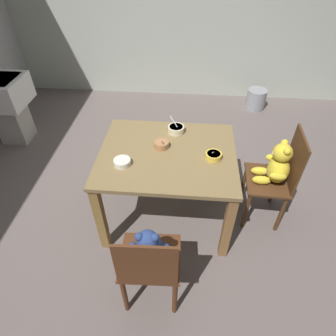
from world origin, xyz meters
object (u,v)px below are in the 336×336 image
Objects in this scene: sink_basin at (5,101)px; teddy_chair_near_front at (149,257)px; porridge_bowl_white_near_left at (122,162)px; metal_pail at (256,99)px; dining_table at (168,164)px; porridge_bowl_yellow_near_right at (213,156)px; teddy_chair_near_right at (276,170)px; porridge_bowl_terracotta_center at (162,144)px; porridge_bowl_cream_far_center at (176,129)px.

teddy_chair_near_front is at bearing -43.87° from sink_basin.
metal_pail is (1.48, 2.33, -0.63)m from porridge_bowl_white_near_left.
dining_table is 0.40m from porridge_bowl_yellow_near_right.
porridge_bowl_white_near_left is at bearing 13.22° from teddy_chair_near_right.
porridge_bowl_terracotta_center is at bearing -1.88° from teddy_chair_near_front.
porridge_bowl_white_near_left is 0.38m from porridge_bowl_terracotta_center.
porridge_bowl_terracotta_center is at bearing -27.00° from sink_basin.
porridge_bowl_cream_far_center reaches higher than porridge_bowl_terracotta_center.
porridge_bowl_yellow_near_right is 1.06× the size of porridge_bowl_terracotta_center.
porridge_bowl_cream_far_center is at bearing 51.03° from porridge_bowl_white_near_left.
teddy_chair_near_front is 1.05× the size of sink_basin.
metal_pail is (0.78, 2.19, -0.63)m from porridge_bowl_yellow_near_right.
sink_basin is at bearing 152.02° from dining_table.
porridge_bowl_yellow_near_right is at bearing -14.60° from porridge_bowl_terracotta_center.
dining_table is 2.48m from metal_pail.
sink_basin is at bearing 153.00° from porridge_bowl_terracotta_center.
sink_basin is at bearing 159.51° from porridge_bowl_cream_far_center.
porridge_bowl_yellow_near_right is at bearing -24.98° from sink_basin.
porridge_bowl_cream_far_center reaches higher than porridge_bowl_white_near_left.
porridge_bowl_yellow_near_right is 0.17× the size of sink_basin.
teddy_chair_near_front is 0.93m from porridge_bowl_yellow_near_right.
porridge_bowl_terracotta_center is (-0.06, 0.07, 0.15)m from dining_table.
porridge_bowl_terracotta_center is 2.25m from sink_basin.
porridge_bowl_white_near_left is 0.16× the size of sink_basin.
teddy_chair_near_right reaches higher than porridge_bowl_cream_far_center.
porridge_bowl_yellow_near_right reaches higher than porridge_bowl_white_near_left.
porridge_bowl_cream_far_center is 0.25m from porridge_bowl_terracotta_center.
porridge_bowl_white_near_left is 0.97× the size of porridge_bowl_yellow_near_right.
teddy_chair_near_front reaches higher than porridge_bowl_terracotta_center.
porridge_bowl_terracotta_center is at bearing 165.40° from porridge_bowl_yellow_near_right.
metal_pail is at bearing 57.47° from porridge_bowl_white_near_left.
porridge_bowl_yellow_near_right is (0.32, -0.34, -0.00)m from porridge_bowl_cream_far_center.
metal_pail is (3.20, 1.06, -0.39)m from sink_basin.
porridge_bowl_white_near_left is at bearing 21.39° from teddy_chair_near_front.
porridge_bowl_yellow_near_right is (0.42, 0.80, 0.23)m from teddy_chair_near_front.
dining_table is 1.29× the size of teddy_chair_near_front.
teddy_chair_near_right is (0.93, 0.06, -0.05)m from dining_table.
teddy_chair_near_front is at bearing -66.34° from porridge_bowl_white_near_left.
dining_table is 8.46× the size of porridge_bowl_white_near_left.
metal_pail is (1.15, 2.15, -0.48)m from dining_table.
porridge_bowl_white_near_left is 2.14m from sink_basin.
dining_table is at bearing -99.43° from porridge_bowl_cream_far_center.
metal_pail is at bearing 59.96° from porridge_bowl_terracotta_center.
sink_basin is (-2.98, 1.03, -0.04)m from teddy_chair_near_right.
metal_pail is (0.22, 2.09, -0.43)m from teddy_chair_near_right.
porridge_bowl_white_near_left is at bearing -152.52° from dining_table.
porridge_bowl_yellow_near_right is at bearing 10.99° from porridge_bowl_white_near_left.
dining_table is 2.32m from sink_basin.
teddy_chair_near_right is at bearing 10.11° from porridge_bowl_yellow_near_right.
porridge_bowl_yellow_near_right is (-0.56, -0.10, 0.20)m from teddy_chair_near_right.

